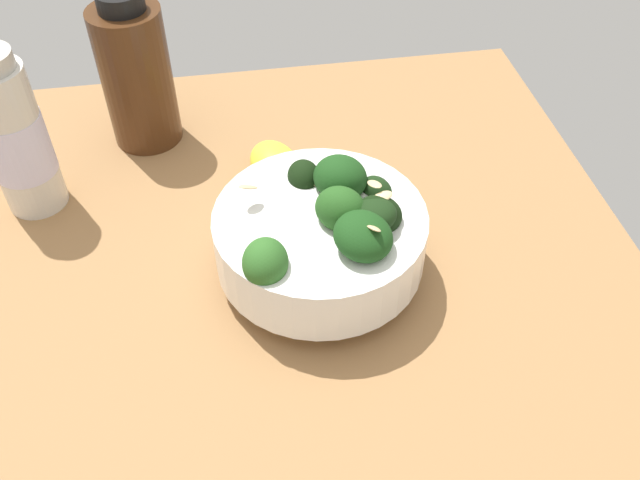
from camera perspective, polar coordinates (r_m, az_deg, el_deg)
name	(u,v)px	position (r cm, az deg, el deg)	size (l,w,h in cm)	color
ground_plane	(260,302)	(62.43, -5.01, -5.20)	(70.73, 70.73, 4.70)	#996D42
bowl_of_broccoli	(323,234)	(57.95, 0.28, 0.51)	(18.10, 18.10, 10.63)	white
lemon_wedge	(275,165)	(69.69, -3.76, 6.26)	(7.32, 4.79, 3.62)	yellow
bottle_tall	(15,138)	(69.15, -24.15, 7.77)	(5.80, 5.80, 16.50)	beige
bottle_short	(136,74)	(74.49, -15.13, 13.25)	(7.29, 7.29, 16.69)	#472814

